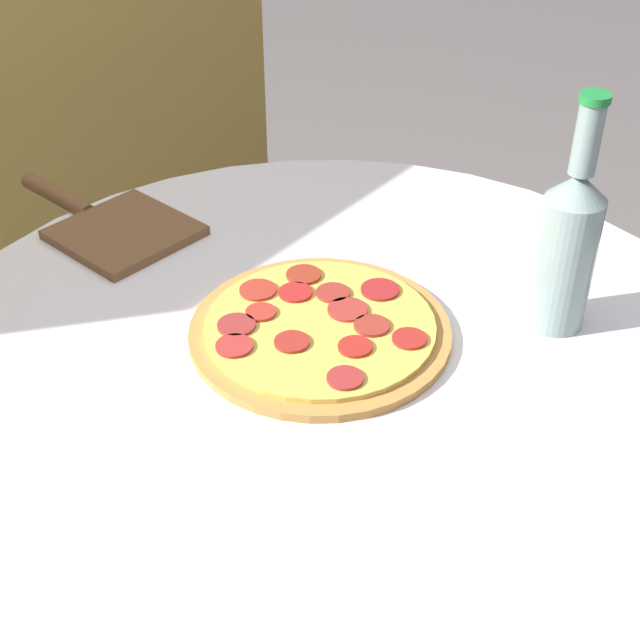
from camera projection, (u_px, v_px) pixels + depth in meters
table at (330, 479)px, 1.05m from camera, size 0.90×0.90×0.75m
pizza at (320, 329)px, 0.95m from camera, size 0.28×0.28×0.02m
beer_bottle at (568, 243)px, 0.92m from camera, size 0.06×0.06×0.26m
pizza_paddle at (111, 225)px, 1.14m from camera, size 0.16×0.30×0.02m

